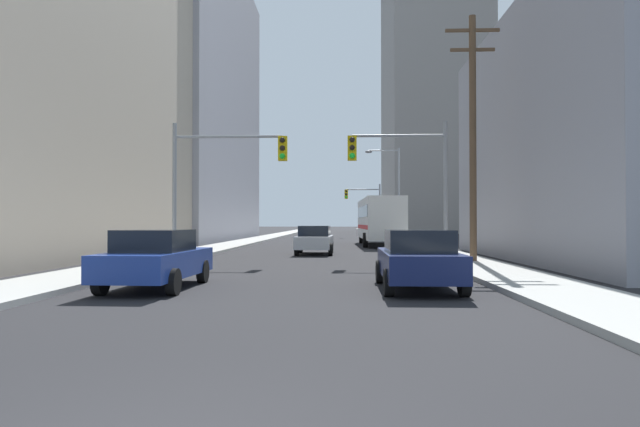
# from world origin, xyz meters

# --- Properties ---
(sidewalk_left) EXTENTS (2.58, 160.00, 0.15)m
(sidewalk_left) POSITION_xyz_m (-6.50, 50.00, 0.07)
(sidewalk_left) COLOR #9E9E99
(sidewalk_left) RESTS_ON ground
(sidewalk_right) EXTENTS (2.58, 160.00, 0.15)m
(sidewalk_right) POSITION_xyz_m (6.50, 50.00, 0.07)
(sidewalk_right) COLOR #9E9E99
(sidewalk_right) RESTS_ON ground
(city_bus) EXTENTS (2.79, 11.56, 3.40)m
(city_bus) POSITION_xyz_m (4.22, 36.08, 1.93)
(city_bus) COLOR silver
(city_bus) RESTS_ON ground
(sedan_navy) EXTENTS (1.95, 4.22, 1.52)m
(sedan_navy) POSITION_xyz_m (3.33, 10.25, 0.77)
(sedan_navy) COLOR #141E4C
(sedan_navy) RESTS_ON ground
(sedan_blue) EXTENTS (1.95, 4.26, 1.52)m
(sedan_blue) POSITION_xyz_m (-3.41, 10.16, 0.77)
(sedan_blue) COLOR navy
(sedan_blue) RESTS_ON ground
(sedan_silver) EXTENTS (1.96, 4.27, 1.52)m
(sedan_silver) POSITION_xyz_m (-0.01, 25.12, 0.77)
(sedan_silver) COLOR #B7BABF
(sedan_silver) RESTS_ON ground
(traffic_signal_near_left) EXTENTS (4.98, 0.44, 6.00)m
(traffic_signal_near_left) POSITION_xyz_m (-3.65, 19.37, 4.10)
(traffic_signal_near_left) COLOR gray
(traffic_signal_near_left) RESTS_ON ground
(traffic_signal_near_right) EXTENTS (4.24, 0.44, 6.00)m
(traffic_signal_near_right) POSITION_xyz_m (4.00, 19.37, 4.06)
(traffic_signal_near_right) COLOR gray
(traffic_signal_near_right) RESTS_ON ground
(traffic_signal_far_right) EXTENTS (4.06, 0.44, 6.00)m
(traffic_signal_far_right) POSITION_xyz_m (4.08, 57.16, 4.06)
(traffic_signal_far_right) COLOR gray
(traffic_signal_far_right) RESTS_ON ground
(utility_pole_right) EXTENTS (2.20, 0.28, 10.17)m
(utility_pole_right) POSITION_xyz_m (6.76, 18.52, 5.36)
(utility_pole_right) COLOR brown
(utility_pole_right) RESTS_ON ground
(street_lamp_right) EXTENTS (2.71, 0.32, 7.50)m
(street_lamp_right) POSITION_xyz_m (5.47, 38.37, 4.57)
(street_lamp_right) COLOR gray
(street_lamp_right) RESTS_ON ground
(building_left_mid_office) EXTENTS (21.47, 28.31, 27.41)m
(building_left_mid_office) POSITION_xyz_m (-19.38, 48.17, 13.71)
(building_left_mid_office) COLOR #93939E
(building_left_mid_office) RESTS_ON ground
(building_right_far_highrise) EXTENTS (14.89, 25.48, 48.78)m
(building_right_far_highrise) POSITION_xyz_m (16.70, 87.15, 24.39)
(building_right_far_highrise) COLOR gray
(building_right_far_highrise) RESTS_ON ground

